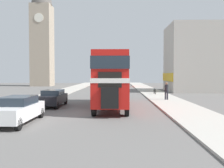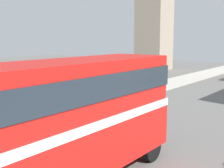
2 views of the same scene
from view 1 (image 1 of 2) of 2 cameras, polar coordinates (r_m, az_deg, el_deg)
The scene contains 9 objects.
ground_plane at distance 17.43m, azimuth -4.32°, elevation -6.81°, with size 120.00×120.00×0.00m, color slate.
sidewalk_right at distance 18.04m, azimuth 17.68°, elevation -6.41°, with size 3.50×120.00×0.12m.
double_decker_bus at distance 20.52m, azimuth -0.00°, elevation 1.76°, with size 2.45×10.65×4.29m.
bus_distant at distance 54.10m, azimuth 1.59°, elevation 2.00°, with size 2.53×9.23×4.14m.
car_parked_near at distance 14.99m, azimuth -20.85°, elevation -5.45°, with size 1.78×4.47×1.50m.
car_parked_mid at distance 21.73m, azimuth -13.39°, elevation -3.09°, with size 1.70×4.17×1.41m.
pedestrian_walking at distance 26.22m, azimuth 12.34°, elevation -1.32°, with size 0.36×0.36×1.78m.
bicycle_on_pavement at distance 33.40m, azimuth 9.74°, elevation -1.64°, with size 0.05×1.76×0.78m.
church_tower at distance 61.30m, azimuth -15.73°, elevation 15.11°, with size 4.71×4.71×32.12m.
Camera 1 is at (1.73, -17.12, 2.76)m, focal length 40.00 mm.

